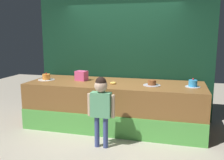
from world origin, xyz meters
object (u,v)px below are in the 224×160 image
pink_box (81,76)px  donut (113,83)px  child_figure (101,102)px  cake_left (46,78)px  cake_center (152,83)px  cake_right (193,84)px

pink_box → donut: pink_box is taller
child_figure → cake_left: bearing=147.9°
child_figure → cake_center: (0.72, 0.92, 0.17)m
pink_box → cake_right: 2.21m
cake_center → cake_right: cake_right is taller
pink_box → donut: bearing=-15.8°
pink_box → cake_left: bearing=-169.4°
child_figure → donut: child_figure is taller
child_figure → donut: (-0.02, 0.87, 0.15)m
pink_box → donut: 0.77m
child_figure → donut: bearing=91.3°
cake_left → cake_center: size_ratio=1.04×
child_figure → pink_box: child_figure is taller
pink_box → cake_center: size_ratio=0.70×
cake_left → cake_center: cake_left is taller
donut → cake_left: size_ratio=0.34×
cake_left → pink_box: bearing=10.6°
child_figure → cake_left: child_figure is taller
donut → cake_left: 1.48m
child_figure → donut: size_ratio=10.12×
cake_right → cake_left: bearing=-179.4°
cake_center → cake_right: size_ratio=1.21×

